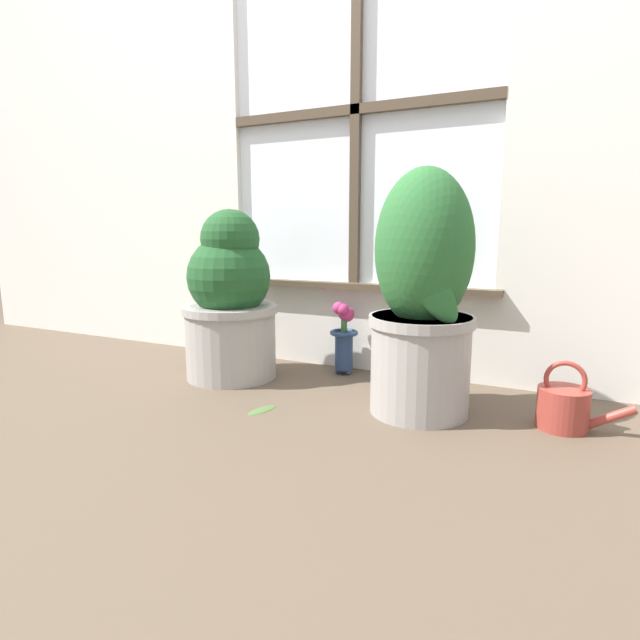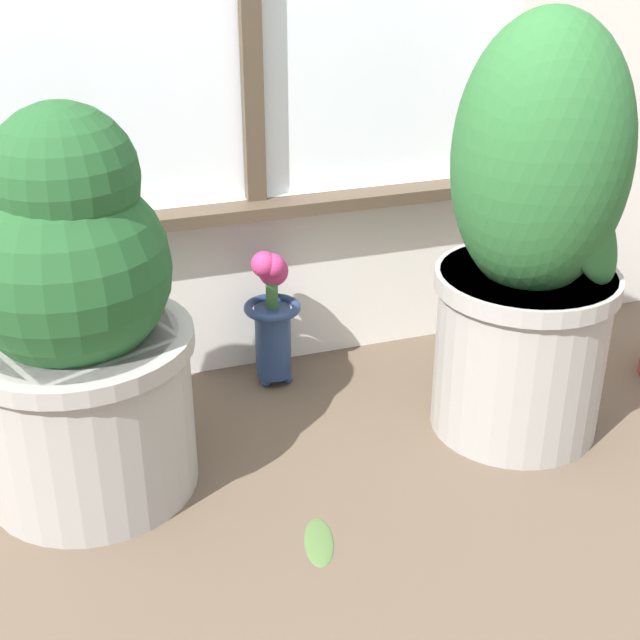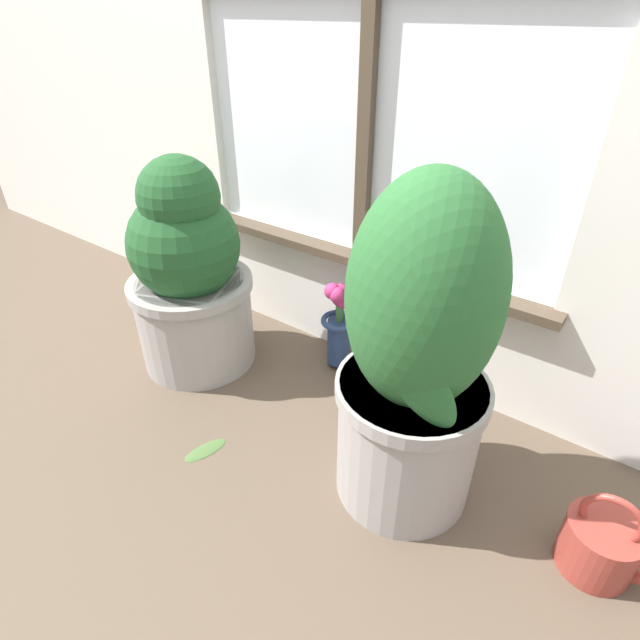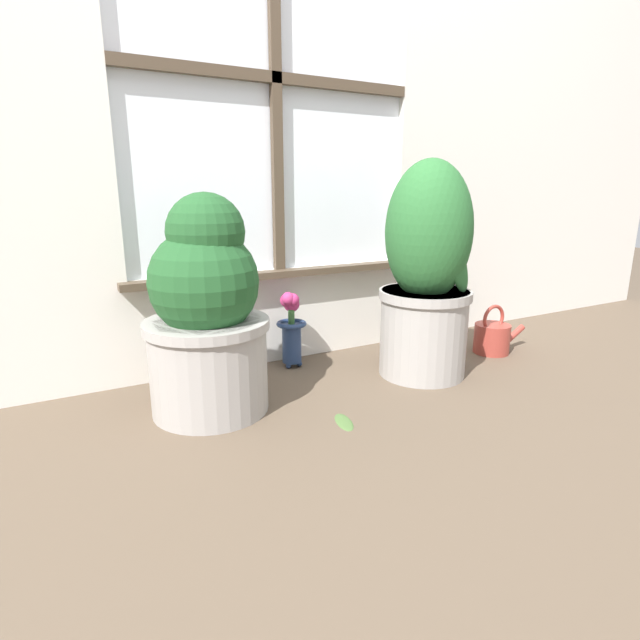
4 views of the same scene
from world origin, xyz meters
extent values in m
plane|color=brown|center=(0.00, 0.00, 0.00)|extent=(10.00, 10.00, 0.00)
cube|color=silver|center=(1.36, 0.62, 1.25)|extent=(1.68, 0.05, 2.50)
cube|color=silver|center=(0.00, 0.62, 0.17)|extent=(1.05, 0.05, 0.34)
cube|color=white|center=(0.00, 0.63, 0.98)|extent=(1.05, 0.02, 1.27)
cube|color=#4C3D2D|center=(0.00, 0.61, 0.98)|extent=(0.04, 0.02, 1.27)
cube|color=#4C3D2D|center=(0.00, 0.61, 0.98)|extent=(1.05, 0.02, 0.04)
cube|color=#4C3D2D|center=(0.00, 0.58, 0.33)|extent=(1.11, 0.06, 0.02)
cylinder|color=#9E9993|center=(-0.36, 0.30, 0.14)|extent=(0.33, 0.33, 0.27)
cylinder|color=#9E9993|center=(-0.36, 0.30, 0.26)|extent=(0.35, 0.35, 0.03)
cylinder|color=#38281E|center=(-0.36, 0.30, 0.27)|extent=(0.30, 0.30, 0.01)
sphere|color=#1E4C23|center=(-0.36, 0.30, 0.38)|extent=(0.30, 0.30, 0.30)
sphere|color=#1E4C23|center=(-0.35, 0.29, 0.51)|extent=(0.21, 0.21, 0.21)
ellipsoid|color=#1E4C23|center=(-0.42, 0.37, 0.36)|extent=(0.12, 0.10, 0.16)
cylinder|color=#9E9993|center=(0.36, 0.23, 0.15)|extent=(0.29, 0.29, 0.30)
cylinder|color=#9E9993|center=(0.36, 0.23, 0.28)|extent=(0.31, 0.31, 0.03)
cylinder|color=#38281E|center=(0.36, 0.23, 0.29)|extent=(0.27, 0.27, 0.01)
ellipsoid|color=#28602D|center=(0.36, 0.23, 0.49)|extent=(0.28, 0.28, 0.46)
ellipsoid|color=#28602D|center=(0.40, 0.13, 0.40)|extent=(0.23, 0.11, 0.27)
sphere|color=navy|center=(0.00, 0.54, 0.01)|extent=(0.02, 0.02, 0.02)
sphere|color=navy|center=(-0.02, 0.50, 0.01)|extent=(0.02, 0.02, 0.02)
sphere|color=navy|center=(0.02, 0.50, 0.01)|extent=(0.02, 0.02, 0.02)
cylinder|color=navy|center=(0.00, 0.51, 0.09)|extent=(0.07, 0.07, 0.14)
torus|color=navy|center=(0.00, 0.51, 0.16)|extent=(0.11, 0.11, 0.02)
cylinder|color=#386633|center=(0.00, 0.51, 0.20)|extent=(0.02, 0.02, 0.08)
sphere|color=#B22D66|center=(0.00, 0.51, 0.23)|extent=(0.05, 0.05, 0.05)
sphere|color=#B22D66|center=(0.01, 0.52, 0.23)|extent=(0.06, 0.06, 0.06)
sphere|color=#B22D66|center=(-0.01, 0.53, 0.24)|extent=(0.05, 0.05, 0.05)
sphere|color=#B22D66|center=(-0.02, 0.50, 0.26)|extent=(0.05, 0.05, 0.05)
sphere|color=#B22D66|center=(0.00, 0.50, 0.25)|extent=(0.05, 0.05, 0.05)
cylinder|color=#99382D|center=(0.76, 0.28, 0.06)|extent=(0.14, 0.14, 0.11)
cylinder|color=#99382D|center=(0.87, 0.28, 0.05)|extent=(0.12, 0.02, 0.08)
torus|color=#99382D|center=(0.76, 0.28, 0.14)|extent=(0.11, 0.01, 0.11)
ellipsoid|color=#476633|center=(-0.07, 0.04, 0.00)|extent=(0.07, 0.12, 0.01)
camera|label=1|loc=(0.72, -1.19, 0.54)|focal=28.00mm
camera|label=2|loc=(-0.40, -0.94, 0.88)|focal=50.00mm
camera|label=3|loc=(0.67, -0.49, 0.92)|focal=28.00mm
camera|label=4|loc=(-0.73, -1.03, 0.62)|focal=28.00mm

